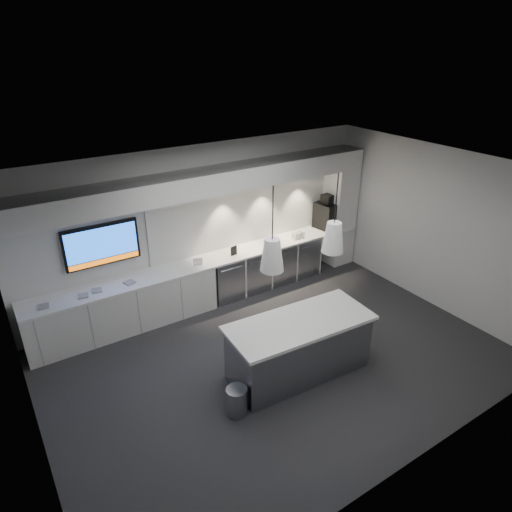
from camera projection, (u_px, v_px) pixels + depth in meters
floor at (278, 359)px, 7.35m from camera, size 7.00×7.00×0.00m
ceiling at (282, 178)px, 6.05m from camera, size 7.00×7.00×0.00m
wall_back at (203, 224)px, 8.59m from camera, size 7.00×0.00×7.00m
wall_front at (418, 372)px, 4.81m from camera, size 7.00×0.00×7.00m
wall_left at (20, 360)px, 4.99m from camera, size 0.00×7.00×7.00m
wall_right at (434, 228)px, 8.42m from camera, size 0.00×7.00×7.00m
back_counter at (212, 260)px, 8.61m from camera, size 6.80×0.65×0.04m
left_base_cabinets at (124, 307)px, 7.95m from camera, size 3.30×0.63×0.86m
fridge_unit_a at (224, 278)px, 8.94m from camera, size 0.60×0.61×0.85m
fridge_unit_b at (251, 270)px, 9.24m from camera, size 0.60×0.61×0.85m
fridge_unit_c at (277, 262)px, 9.55m from camera, size 0.60×0.61×0.85m
fridge_unit_d at (301, 255)px, 9.86m from camera, size 0.60×0.61×0.85m
backsplash at (256, 210)px, 9.14m from camera, size 4.60×0.03×1.30m
soffit at (208, 182)px, 7.97m from camera, size 6.90×0.60×0.40m
column at (340, 207)px, 10.02m from camera, size 0.55×0.55×2.60m
wall_tv at (102, 245)px, 7.60m from camera, size 1.25×0.07×0.72m
island at (299, 347)px, 6.87m from camera, size 2.25×1.08×0.93m
bin at (237, 401)px, 6.22m from camera, size 0.38×0.38×0.41m
coffee_machine at (327, 214)px, 9.88m from camera, size 0.48×0.64×0.75m
sign_black at (234, 251)px, 8.73m from camera, size 0.14×0.04×0.18m
sign_white at (198, 262)px, 8.35m from camera, size 0.18×0.06×0.14m
cup_cluster at (298, 235)px, 9.47m from camera, size 0.26×0.16×0.14m
tray_a at (44, 306)px, 7.07m from camera, size 0.18×0.18×0.02m
tray_b at (83, 296)px, 7.36m from camera, size 0.19×0.19×0.02m
tray_c at (97, 290)px, 7.52m from camera, size 0.19×0.19×0.02m
tray_d at (130, 282)px, 7.76m from camera, size 0.20×0.20×0.02m
pendant_left at (272, 255)px, 5.88m from camera, size 0.31×0.31×1.15m
pendant_right at (333, 237)px, 6.39m from camera, size 0.31×0.31×1.15m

